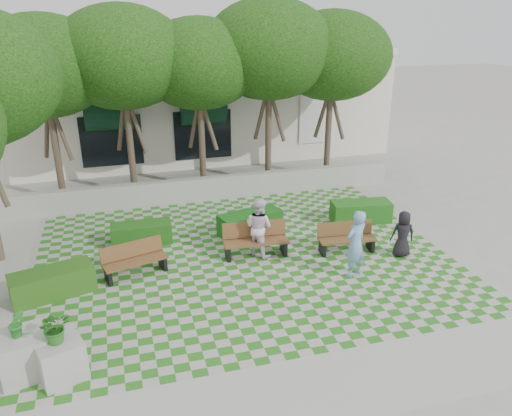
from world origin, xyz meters
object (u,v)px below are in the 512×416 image
object	(u,v)px
bench_west	(135,260)
planter_front	(59,351)
hedge_midleft	(142,233)
hedge_east	(361,212)
bench_mid	(255,240)
hedge_west	(53,283)
person_white	(259,227)
person_blue	(356,244)
hedge_midright	(250,223)
planter_back	(23,353)
person_dark	(403,234)
bench_east	(346,238)

from	to	relation	value
bench_west	planter_front	world-z (taller)	planter_front
hedge_midleft	hedge_east	bearing A→B (deg)	-2.85
bench_mid	hedge_east	xyz separation A→B (m)	(4.25, 1.45, -0.13)
bench_west	hedge_east	xyz separation A→B (m)	(7.82, 1.65, -0.09)
bench_mid	hedge_midleft	world-z (taller)	bench_mid
hedge_west	person_white	distance (m)	5.87
person_blue	hedge_east	bearing A→B (deg)	-143.30
bench_west	hedge_midright	world-z (taller)	bench_west
bench_west	planter_back	size ratio (longest dim) A/B	1.21
hedge_midright	person_white	world-z (taller)	person_white
bench_west	planter_front	xyz separation A→B (m)	(-1.69, -3.85, 0.17)
bench_mid	hedge_midright	bearing A→B (deg)	84.27
hedge_midleft	person_dark	distance (m)	8.07
hedge_east	hedge_west	xyz separation A→B (m)	(-9.94, -2.16, 0.00)
bench_east	person_blue	size ratio (longest dim) A/B	0.91
hedge_midright	hedge_west	world-z (taller)	hedge_midright
planter_back	person_blue	bearing A→B (deg)	12.36
hedge_midleft	person_dark	bearing A→B (deg)	-22.45
bench_west	hedge_midleft	bearing A→B (deg)	65.28
hedge_west	planter_front	distance (m)	3.37
bench_west	hedge_midright	bearing A→B (deg)	9.07
bench_mid	hedge_east	size ratio (longest dim) A/B	0.97
bench_west	person_blue	distance (m)	6.15
bench_east	bench_west	size ratio (longest dim) A/B	0.96
bench_mid	bench_west	xyz separation A→B (m)	(-3.57, -0.20, -0.04)
hedge_east	hedge_west	bearing A→B (deg)	-167.73
bench_east	hedge_east	xyz separation A→B (m)	(1.51, 1.97, -0.08)
bench_mid	person_dark	distance (m)	4.40
bench_east	person_blue	bearing A→B (deg)	-102.09
bench_west	planter_back	distance (m)	4.31
hedge_west	person_blue	xyz separation A→B (m)	(7.98, -1.24, 0.62)
planter_back	person_dark	distance (m)	10.50
bench_east	hedge_midleft	world-z (taller)	bench_east
hedge_midright	person_dark	size ratio (longest dim) A/B	1.46
hedge_midright	planter_front	world-z (taller)	planter_front
person_white	person_blue	bearing A→B (deg)	-170.33
hedge_midleft	person_blue	xyz separation A→B (m)	(5.54, -3.77, 0.65)
person_blue	person_white	distance (m)	2.94
bench_east	planter_back	size ratio (longest dim) A/B	1.16
hedge_midright	hedge_midleft	bearing A→B (deg)	175.68
hedge_west	planter_front	xyz separation A→B (m)	(0.43, -3.34, 0.26)
hedge_midleft	person_white	bearing A→B (deg)	-28.26
bench_mid	person_blue	distance (m)	3.05
bench_mid	planter_back	size ratio (longest dim) A/B	1.29
planter_front	person_dark	distance (m)	9.87
hedge_midright	hedge_midleft	xyz separation A→B (m)	(-3.51, 0.27, -0.04)
hedge_midright	planter_front	bearing A→B (deg)	-134.58
bench_mid	person_blue	world-z (taller)	person_blue
bench_east	person_blue	world-z (taller)	person_blue
planter_front	person_blue	distance (m)	7.85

